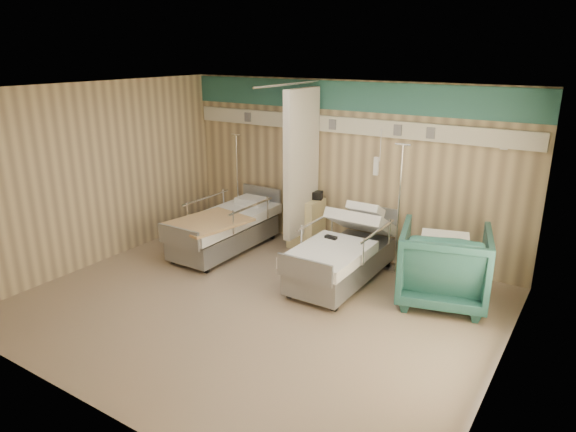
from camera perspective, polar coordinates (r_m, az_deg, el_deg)
The scene contains 13 objects.
ground at distance 6.96m, azimuth -3.51°, elevation -9.85°, with size 6.00×5.00×0.00m, color gray.
room_walls at distance 6.52m, azimuth -2.72°, elevation 5.73°, with size 6.04×5.04×2.82m.
bed_right at distance 7.54m, azimuth 6.03°, elevation -4.96°, with size 1.00×2.16×0.63m, color white, non-canonical shape.
bed_left at distance 8.68m, azimuth -7.02°, elevation -1.86°, with size 1.00×2.16×0.63m, color white, non-canonical shape.
bedside_cabinet at distance 8.76m, azimuth 2.03°, elevation -0.77°, with size 0.50×0.48×0.85m, color beige.
visitor_armchair at distance 7.13m, azimuth 16.89°, elevation -5.22°, with size 1.13×1.16×1.05m, color #1F4F48.
waffle_blanket at distance 6.90m, azimuth 17.19°, elevation -1.06°, with size 0.60×0.53×0.07m, color white.
iv_stand_right at distance 8.03m, azimuth 11.91°, elevation -3.14°, with size 0.35×0.35×1.96m.
iv_stand_left at distance 9.66m, azimuth -5.53°, elevation 0.64°, with size 0.32×0.32×1.80m.
call_remote at distance 7.48m, azimuth 4.79°, elevation -2.36°, with size 0.18×0.08×0.04m, color black.
tan_blanket at distance 8.20m, azimuth -8.83°, elevation -0.65°, with size 0.94×1.18×0.04m, color tan.
toiletry_bag at distance 8.62m, azimuth 3.04°, elevation 2.33°, with size 0.25×0.16×0.13m, color black.
white_cup at distance 8.64m, azimuth 1.35°, elevation 2.35°, with size 0.08×0.08×0.12m, color white.
Camera 1 is at (3.68, -4.93, 3.26)m, focal length 32.00 mm.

